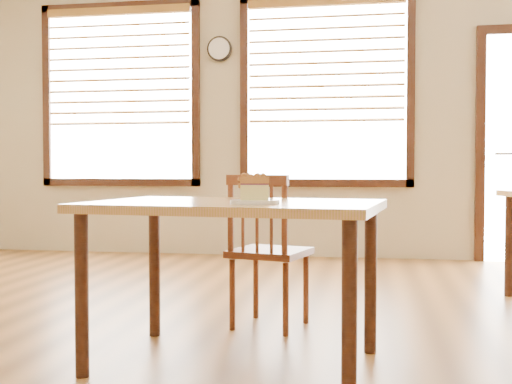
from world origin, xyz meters
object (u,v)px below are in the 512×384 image
cafe_table_main (235,221)px  cake_slice (254,187)px  plate (255,202)px  wall_clock (219,49)px  cafe_chair_main (267,250)px

cafe_table_main → cake_slice: cake_slice is taller
cake_slice → plate: bearing=5.1°
wall_clock → cafe_table_main: (0.93, -3.67, -1.49)m
plate → cake_slice: bearing=-166.4°
plate → cafe_chair_main: bearing=95.5°
cafe_chair_main → plate: bearing=109.7°
cafe_table_main → cafe_chair_main: 0.72m
wall_clock → cake_slice: wall_clock is taller
wall_clock → cafe_chair_main: bearing=-71.9°
wall_clock → cafe_table_main: wall_clock is taller
cafe_table_main → plate: size_ratio=6.54×
wall_clock → cafe_table_main: 4.07m
plate → cake_slice: (-0.00, -0.00, 0.07)m
plate → cake_slice: cake_slice is taller
plate → cafe_table_main: bearing=124.3°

